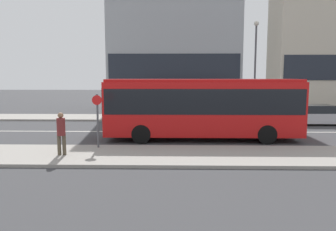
% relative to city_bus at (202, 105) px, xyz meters
% --- Properties ---
extents(ground_plane, '(120.00, 120.00, 0.00)m').
position_rel_city_bus_xyz_m(ground_plane, '(-3.52, 2.34, -1.85)').
color(ground_plane, '#3A3A3D').
extents(sidewalk_near, '(44.00, 3.50, 0.13)m').
position_rel_city_bus_xyz_m(sidewalk_near, '(-3.52, -3.91, -1.78)').
color(sidewalk_near, gray).
rests_on(sidewalk_near, ground_plane).
extents(sidewalk_far, '(44.00, 3.50, 0.13)m').
position_rel_city_bus_xyz_m(sidewalk_far, '(-3.52, 8.59, -1.78)').
color(sidewalk_far, gray).
rests_on(sidewalk_far, ground_plane).
extents(lane_centerline, '(41.80, 0.16, 0.01)m').
position_rel_city_bus_xyz_m(lane_centerline, '(-3.52, 2.34, -1.84)').
color(lane_centerline, silver).
rests_on(lane_centerline, ground_plane).
extents(apartment_block_left_tower, '(12.09, 6.77, 15.33)m').
position_rel_city_bus_xyz_m(apartment_block_left_tower, '(-1.53, 15.19, 5.81)').
color(apartment_block_left_tower, '#9EA3A8').
rests_on(apartment_block_left_tower, ground_plane).
extents(city_bus, '(10.14, 2.64, 3.21)m').
position_rel_city_bus_xyz_m(city_bus, '(0.00, 0.00, 0.00)').
color(city_bus, red).
rests_on(city_bus, ground_plane).
extents(parked_car_0, '(4.66, 1.85, 1.36)m').
position_rel_city_bus_xyz_m(parked_car_0, '(8.34, 5.64, -1.20)').
color(parked_car_0, silver).
rests_on(parked_car_0, ground_plane).
extents(pedestrian_near_stop, '(0.35, 0.34, 1.76)m').
position_rel_city_bus_xyz_m(pedestrian_near_stop, '(-6.09, -4.16, -0.71)').
color(pedestrian_near_stop, '#4C4233').
rests_on(pedestrian_near_stop, sidewalk_near).
extents(bus_stop_sign, '(0.44, 0.12, 2.44)m').
position_rel_city_bus_xyz_m(bus_stop_sign, '(-4.93, -2.69, -0.28)').
color(bus_stop_sign, '#4C4C51').
rests_on(bus_stop_sign, sidewalk_near).
extents(street_lamp, '(0.36, 0.36, 7.34)m').
position_rel_city_bus_xyz_m(street_lamp, '(4.67, 8.04, 2.72)').
color(street_lamp, '#4C4C51').
rests_on(street_lamp, sidewalk_far).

